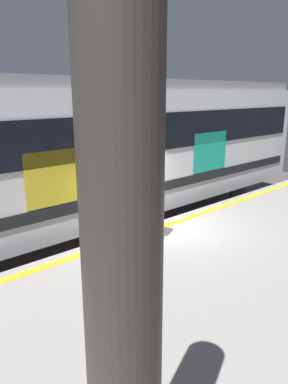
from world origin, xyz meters
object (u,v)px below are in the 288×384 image
(passenger, at_px, (147,195))
(station_column, at_px, (123,325))
(handbag, at_px, (124,244))
(train_carriage, at_px, (109,145))

(passenger, xyz_separation_m, station_column, (3.25, 3.40, 0.61))
(passenger, relative_size, handbag, 5.15)
(train_carriage, height_order, handbag, train_carriage)
(passenger, bearing_deg, station_column, 46.24)
(passenger, bearing_deg, train_carriage, -114.31)
(handbag, distance_m, station_column, 4.66)
(train_carriage, bearing_deg, handbag, 57.51)
(train_carriage, relative_size, station_column, 4.14)
(passenger, distance_m, station_column, 4.74)
(handbag, xyz_separation_m, station_column, (2.74, 3.46, 1.48))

